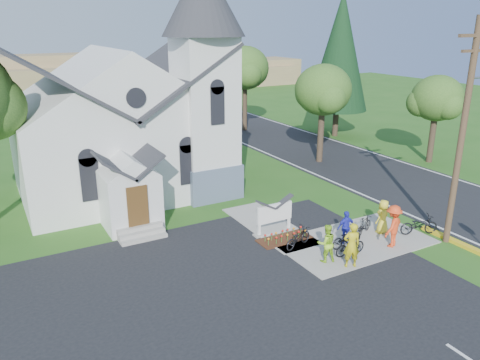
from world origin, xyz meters
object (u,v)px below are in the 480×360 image
church_sign (274,213)px  bike_1 (350,246)px  cyclist_0 (352,245)px  bike_4 (419,225)px  utility_pole (464,127)px  bike_0 (298,238)px  cyclist_3 (393,226)px  cyclist_4 (383,216)px  cyclist_2 (346,227)px  bike_3 (364,225)px  bike_2 (347,238)px  cyclist_1 (326,243)px

church_sign → bike_1: 4.00m
cyclist_0 → bike_4: size_ratio=1.05×
utility_pole → bike_0: 8.62m
cyclist_3 → church_sign: bearing=-65.4°
bike_0 → cyclist_4: cyclist_4 is taller
utility_pole → bike_1: utility_pole is taller
cyclist_0 → bike_1: 1.13m
bike_4 → bike_0: bearing=94.9°
cyclist_2 → bike_3: size_ratio=1.06×
bike_1 → cyclist_3: size_ratio=0.78×
cyclist_4 → utility_pole: bearing=123.1°
cyclist_3 → utility_pole: bearing=142.9°
cyclist_3 → cyclist_0: bearing=-9.6°
bike_0 → bike_3: size_ratio=1.16×
bike_1 → bike_4: bearing=-86.3°
utility_pole → bike_3: 6.20m
bike_2 → utility_pole: bearing=-114.8°
bike_2 → church_sign: bearing=30.4°
church_sign → cyclist_1: (0.30, -3.54, -0.14)m
utility_pole → bike_4: size_ratio=5.39×
bike_2 → bike_3: 1.80m
cyclist_0 → bike_2: size_ratio=1.14×
cyclist_2 → cyclist_4: bearing=-174.6°
cyclist_0 → bike_1: size_ratio=1.28×
utility_pole → cyclist_3: size_ratio=5.10×
cyclist_0 → cyclist_4: (3.61, 1.81, -0.14)m
utility_pole → bike_2: size_ratio=5.83×
cyclist_0 → cyclist_2: (1.32, 1.82, -0.20)m
cyclist_2 → bike_2: 0.53m
bike_1 → bike_2: bike_1 is taller
church_sign → utility_pole: size_ratio=0.22×
bike_0 → bike_2: bike_2 is taller
bike_3 → bike_4: bike_4 is taller
utility_pole → cyclist_3: (-2.74, 0.84, -4.37)m
utility_pole → cyclist_2: utility_pole is taller
cyclist_1 → cyclist_4: bearing=-151.6°
cyclist_3 → bike_3: size_ratio=1.34×
church_sign → bike_2: (1.99, -2.93, -0.53)m
cyclist_0 → cyclist_2: cyclist_0 is taller
cyclist_3 → bike_3: (-0.16, 1.59, -0.54)m
cyclist_1 → bike_1: (1.26, -0.11, -0.38)m
cyclist_2 → cyclist_3: (1.60, -1.28, 0.20)m
cyclist_4 → cyclist_0: bearing=15.4°
bike_0 → bike_3: (3.59, -0.41, -0.01)m
utility_pole → bike_4: 5.04m
bike_0 → bike_2: 2.19m
cyclist_2 → bike_2: cyclist_2 is taller
cyclist_0 → cyclist_4: bearing=-131.9°
church_sign → bike_0: 1.94m
cyclist_2 → bike_3: 1.51m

